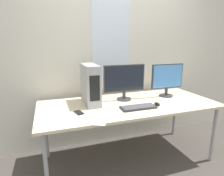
% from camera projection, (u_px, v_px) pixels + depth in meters
% --- Properties ---
extents(wall_back, '(8.00, 0.07, 2.70)m').
position_uv_depth(wall_back, '(113.00, 53.00, 2.71)').
color(wall_back, beige).
rests_on(wall_back, ground_plane).
extents(desk, '(2.16, 0.93, 0.77)m').
position_uv_depth(desk, '(129.00, 107.00, 2.31)').
color(desk, beige).
rests_on(desk, ground_plane).
extents(pc_tower, '(0.16, 0.45, 0.48)m').
position_uv_depth(pc_tower, '(90.00, 84.00, 2.24)').
color(pc_tower, '#9E9EA3').
rests_on(pc_tower, desk).
extents(monitor_main, '(0.55, 0.19, 0.46)m').
position_uv_depth(monitor_main, '(124.00, 80.00, 2.39)').
color(monitor_main, '#333338').
rests_on(monitor_main, desk).
extents(monitor_right_near, '(0.47, 0.19, 0.45)m').
position_uv_depth(monitor_right_near, '(167.00, 79.00, 2.55)').
color(monitor_right_near, '#333338').
rests_on(monitor_right_near, desk).
extents(keyboard, '(0.41, 0.16, 0.02)m').
position_uv_depth(keyboard, '(138.00, 107.00, 2.12)').
color(keyboard, '#28282D').
rests_on(keyboard, desk).
extents(mouse, '(0.05, 0.10, 0.03)m').
position_uv_depth(mouse, '(157.00, 104.00, 2.22)').
color(mouse, black).
rests_on(mouse, desk).
extents(cell_phone, '(0.10, 0.15, 0.01)m').
position_uv_depth(cell_phone, '(79.00, 113.00, 1.98)').
color(cell_phone, black).
rests_on(cell_phone, desk).
extents(paper_sheet_left, '(0.32, 0.36, 0.00)m').
position_uv_depth(paper_sheet_left, '(97.00, 119.00, 1.83)').
color(paper_sheet_left, white).
rests_on(paper_sheet_left, desk).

